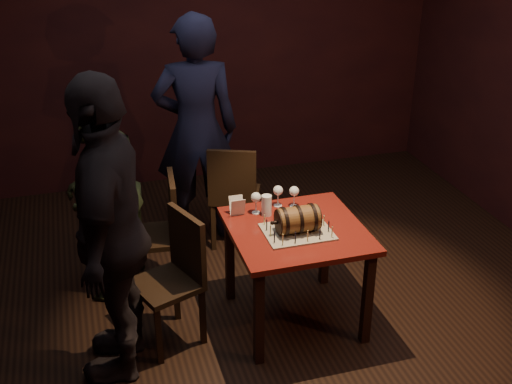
# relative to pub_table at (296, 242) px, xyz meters

# --- Properties ---
(room_shell) EXTENTS (5.04, 5.04, 2.80)m
(room_shell) POSITION_rel_pub_table_xyz_m (-0.15, 0.17, 0.76)
(room_shell) COLOR black
(room_shell) RESTS_ON ground
(pub_table) EXTENTS (0.90, 0.90, 0.75)m
(pub_table) POSITION_rel_pub_table_xyz_m (0.00, 0.00, 0.00)
(pub_table) COLOR #52110D
(pub_table) RESTS_ON ground
(cake_board) EXTENTS (0.45, 0.35, 0.01)m
(cake_board) POSITION_rel_pub_table_xyz_m (-0.02, -0.06, 0.12)
(cake_board) COLOR gray
(cake_board) RESTS_ON pub_table
(barrel_cake) EXTENTS (0.33, 0.19, 0.19)m
(barrel_cake) POSITION_rel_pub_table_xyz_m (-0.02, -0.06, 0.21)
(barrel_cake) COLOR brown
(barrel_cake) RESTS_ON cake_board
(birthday_candles) EXTENTS (0.40, 0.30, 0.09)m
(birthday_candles) POSITION_rel_pub_table_xyz_m (-0.02, -0.06, 0.16)
(birthday_candles) COLOR #DCD583
(birthday_candles) RESTS_ON cake_board
(wine_glass_left) EXTENTS (0.07, 0.07, 0.16)m
(wine_glass_left) POSITION_rel_pub_table_xyz_m (-0.20, 0.29, 0.23)
(wine_glass_left) COLOR silver
(wine_glass_left) RESTS_ON pub_table
(wine_glass_mid) EXTENTS (0.07, 0.07, 0.16)m
(wine_glass_mid) POSITION_rel_pub_table_xyz_m (-0.02, 0.35, 0.23)
(wine_glass_mid) COLOR silver
(wine_glass_mid) RESTS_ON pub_table
(wine_glass_right) EXTENTS (0.07, 0.07, 0.16)m
(wine_glass_right) POSITION_rel_pub_table_xyz_m (0.09, 0.30, 0.23)
(wine_glass_right) COLOR silver
(wine_glass_right) RESTS_ON pub_table
(pint_of_ale) EXTENTS (0.07, 0.07, 0.15)m
(pint_of_ale) POSITION_rel_pub_table_xyz_m (-0.14, 0.24, 0.18)
(pint_of_ale) COLOR silver
(pint_of_ale) RESTS_ON pub_table
(menu_card) EXTENTS (0.10, 0.05, 0.13)m
(menu_card) POSITION_rel_pub_table_xyz_m (-0.34, 0.30, 0.17)
(menu_card) COLOR white
(menu_card) RESTS_ON pub_table
(chair_back) EXTENTS (0.52, 0.52, 0.93)m
(chair_back) POSITION_rel_pub_table_xyz_m (-0.15, 1.13, -0.12)
(chair_back) COLOR black
(chair_back) RESTS_ON ground
(chair_left_rear) EXTENTS (0.44, 0.44, 0.93)m
(chair_left_rear) POSITION_rel_pub_table_xyz_m (-0.84, 0.67, -0.12)
(chair_left_rear) COLOR black
(chair_left_rear) RESTS_ON ground
(chair_left_front) EXTENTS (0.52, 0.52, 0.93)m
(chair_left_front) POSITION_rel_pub_table_xyz_m (-0.83, 0.04, -0.12)
(chair_left_front) COLOR black
(chair_left_front) RESTS_ON ground
(person_back) EXTENTS (0.77, 0.56, 1.97)m
(person_back) POSITION_rel_pub_table_xyz_m (-0.39, 1.43, 0.34)
(person_back) COLOR #181930
(person_back) RESTS_ON ground
(person_left_rear) EXTENTS (0.87, 0.97, 1.64)m
(person_left_rear) POSITION_rel_pub_table_xyz_m (-1.25, 0.79, 0.18)
(person_left_rear) COLOR #2E361B
(person_left_rear) RESTS_ON ground
(person_left_front) EXTENTS (0.76, 1.24, 1.97)m
(person_left_front) POSITION_rel_pub_table_xyz_m (-1.23, -0.13, 0.34)
(person_left_front) COLOR black
(person_left_front) RESTS_ON ground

